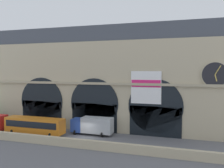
{
  "coord_description": "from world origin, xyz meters",
  "views": [
    {
      "loc": [
        16.64,
        -36.29,
        11.65
      ],
      "look_at": [
        3.51,
        5.0,
        8.99
      ],
      "focal_mm": 38.36,
      "sensor_mm": 36.0,
      "label": 1
    }
  ],
  "objects": [
    {
      "name": "bus_midwest",
      "position": [
        -9.04,
        -0.69,
        1.78
      ],
      "size": [
        11.0,
        3.25,
        3.1
      ],
      "color": "orange",
      "rests_on": "ground"
    },
    {
      "name": "box_truck_center",
      "position": [
        0.58,
        2.79,
        1.7
      ],
      "size": [
        7.5,
        2.91,
        3.12
      ],
      "color": "#28479E",
      "rests_on": "ground"
    },
    {
      "name": "ground_plane",
      "position": [
        0.0,
        0.0,
        0.0
      ],
      "size": [
        200.0,
        200.0,
        0.0
      ],
      "primitive_type": "plane",
      "color": "slate"
    },
    {
      "name": "station_building",
      "position": [
        0.03,
        7.83,
        9.72
      ],
      "size": [
        47.73,
        6.09,
        19.87
      ],
      "color": "#BCAD8C",
      "rests_on": "ground"
    },
    {
      "name": "quay_parapet_wall",
      "position": [
        0.0,
        -4.53,
        0.65
      ],
      "size": [
        90.0,
        0.7,
        1.3
      ],
      "primitive_type": "cube",
      "color": "#BCAD8C",
      "rests_on": "ground"
    }
  ]
}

